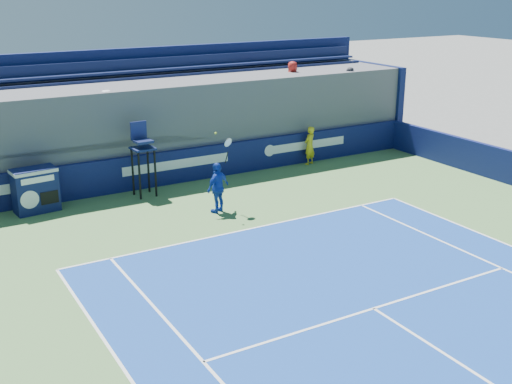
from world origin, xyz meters
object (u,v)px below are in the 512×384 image
umpire_chair (142,151)px  ball_person (310,146)px  match_clock (35,189)px  tennis_player (218,187)px

umpire_chair → ball_person: bearing=3.4°
match_clock → tennis_player: (4.83, -2.88, 0.07)m
match_clock → ball_person: bearing=1.3°
ball_person → umpire_chair: bearing=-19.4°
umpire_chair → tennis_player: 3.12m
ball_person → tennis_player: tennis_player is taller
tennis_player → match_clock: bearing=149.2°
ball_person → match_clock: 10.41m
match_clock → umpire_chair: 3.55m
umpire_chair → tennis_player: (1.38, -2.71, -0.72)m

